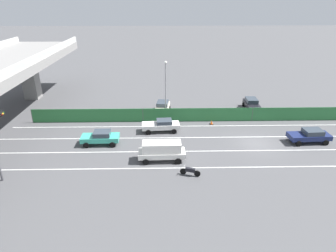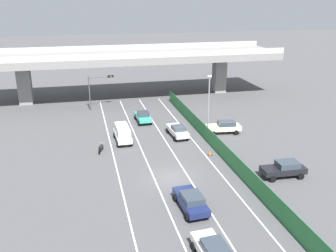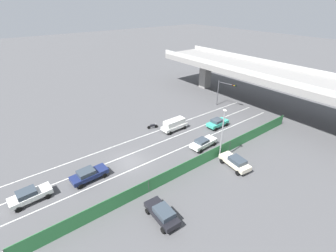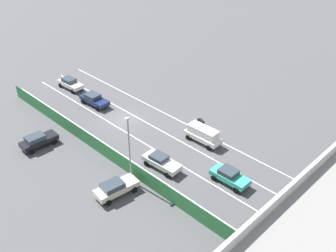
{
  "view_description": "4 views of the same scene",
  "coord_description": "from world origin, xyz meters",
  "px_view_note": "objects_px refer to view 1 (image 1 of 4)",
  "views": [
    {
      "loc": [
        -30.01,
        10.76,
        15.4
      ],
      "look_at": [
        1.77,
        10.09,
        1.49
      ],
      "focal_mm": 31.68,
      "sensor_mm": 36.0,
      "label": 1
    },
    {
      "loc": [
        -8.06,
        -32.2,
        17.14
      ],
      "look_at": [
        2.38,
        11.26,
        1.42
      ],
      "focal_mm": 39.52,
      "sensor_mm": 36.0,
      "label": 2
    },
    {
      "loc": [
        25.85,
        -13.11,
        20.64
      ],
      "look_at": [
        -2.75,
        8.84,
        1.78
      ],
      "focal_mm": 26.17,
      "sensor_mm": 36.0,
      "label": 3
    },
    {
      "loc": [
        27.49,
        35.71,
        27.41
      ],
      "look_at": [
        -1.35,
        7.05,
        1.58
      ],
      "focal_mm": 42.08,
      "sensor_mm": 36.0,
      "label": 4
    }
  ],
  "objects_px": {
    "parked_sedan_cream": "(162,107)",
    "street_lamp": "(166,86)",
    "car_hatchback_white": "(161,125)",
    "traffic_cone": "(212,122)",
    "car_van_white": "(162,150)",
    "parked_sedan_dark": "(252,104)",
    "car_taxi_teal": "(101,137)",
    "car_sedan_navy": "(310,135)",
    "motorcycle": "(190,171)"
  },
  "relations": [
    {
      "from": "parked_sedan_cream",
      "to": "street_lamp",
      "type": "relative_size",
      "value": 0.59
    },
    {
      "from": "car_hatchback_white",
      "to": "traffic_cone",
      "type": "relative_size",
      "value": 8.19
    },
    {
      "from": "car_van_white",
      "to": "parked_sedan_cream",
      "type": "xyz_separation_m",
      "value": [
        13.38,
        -0.12,
        -0.25
      ]
    },
    {
      "from": "car_van_white",
      "to": "parked_sedan_dark",
      "type": "bearing_deg",
      "value": -42.41
    },
    {
      "from": "parked_sedan_dark",
      "to": "street_lamp",
      "type": "xyz_separation_m",
      "value": [
        -3.62,
        12.75,
        3.86
      ]
    },
    {
      "from": "parked_sedan_dark",
      "to": "car_taxi_teal",
      "type": "bearing_deg",
      "value": 118.16
    },
    {
      "from": "car_sedan_navy",
      "to": "parked_sedan_cream",
      "type": "relative_size",
      "value": 1.01
    },
    {
      "from": "car_sedan_navy",
      "to": "car_taxi_teal",
      "type": "height_order",
      "value": "car_sedan_navy"
    },
    {
      "from": "street_lamp",
      "to": "car_van_white",
      "type": "bearing_deg",
      "value": 177.11
    },
    {
      "from": "car_taxi_teal",
      "to": "motorcycle",
      "type": "height_order",
      "value": "car_taxi_teal"
    },
    {
      "from": "car_van_white",
      "to": "car_taxi_teal",
      "type": "distance_m",
      "value": 7.85
    },
    {
      "from": "motorcycle",
      "to": "traffic_cone",
      "type": "xyz_separation_m",
      "value": [
        12.04,
        -3.89,
        -0.19
      ]
    },
    {
      "from": "parked_sedan_cream",
      "to": "traffic_cone",
      "type": "height_order",
      "value": "parked_sedan_cream"
    },
    {
      "from": "car_sedan_navy",
      "to": "parked_sedan_cream",
      "type": "distance_m",
      "value": 19.4
    },
    {
      "from": "car_sedan_navy",
      "to": "traffic_cone",
      "type": "height_order",
      "value": "car_sedan_navy"
    },
    {
      "from": "car_hatchback_white",
      "to": "parked_sedan_cream",
      "type": "relative_size",
      "value": 1.0
    },
    {
      "from": "car_sedan_navy",
      "to": "car_taxi_teal",
      "type": "distance_m",
      "value": 23.84
    },
    {
      "from": "car_hatchback_white",
      "to": "traffic_cone",
      "type": "height_order",
      "value": "car_hatchback_white"
    },
    {
      "from": "parked_sedan_cream",
      "to": "car_sedan_navy",
      "type": "bearing_deg",
      "value": -119.81
    },
    {
      "from": "traffic_cone",
      "to": "motorcycle",
      "type": "bearing_deg",
      "value": 162.07
    },
    {
      "from": "parked_sedan_dark",
      "to": "car_sedan_navy",
      "type": "bearing_deg",
      "value": -161.37
    },
    {
      "from": "street_lamp",
      "to": "traffic_cone",
      "type": "height_order",
      "value": "street_lamp"
    },
    {
      "from": "car_van_white",
      "to": "car_taxi_teal",
      "type": "bearing_deg",
      "value": 61.4
    },
    {
      "from": "parked_sedan_dark",
      "to": "parked_sedan_cream",
      "type": "bearing_deg",
      "value": 95.12
    },
    {
      "from": "car_hatchback_white",
      "to": "car_sedan_navy",
      "type": "xyz_separation_m",
      "value": [
        -3.34,
        -16.98,
        0.02
      ]
    },
    {
      "from": "car_sedan_navy",
      "to": "car_taxi_teal",
      "type": "xyz_separation_m",
      "value": [
        0.02,
        23.84,
        -0.01
      ]
    },
    {
      "from": "car_sedan_navy",
      "to": "parked_sedan_dark",
      "type": "distance_m",
      "value": 11.43
    },
    {
      "from": "car_taxi_teal",
      "to": "parked_sedan_dark",
      "type": "bearing_deg",
      "value": -61.84
    },
    {
      "from": "motorcycle",
      "to": "parked_sedan_dark",
      "type": "bearing_deg",
      "value": -31.42
    },
    {
      "from": "parked_sedan_dark",
      "to": "street_lamp",
      "type": "distance_m",
      "value": 13.8
    },
    {
      "from": "parked_sedan_dark",
      "to": "parked_sedan_cream",
      "type": "relative_size",
      "value": 0.95
    },
    {
      "from": "car_sedan_navy",
      "to": "motorcycle",
      "type": "bearing_deg",
      "value": 114.81
    },
    {
      "from": "parked_sedan_dark",
      "to": "traffic_cone",
      "type": "bearing_deg",
      "value": 128.64
    },
    {
      "from": "car_van_white",
      "to": "traffic_cone",
      "type": "xyz_separation_m",
      "value": [
        9.16,
        -6.55,
        -0.9
      ]
    },
    {
      "from": "motorcycle",
      "to": "street_lamp",
      "type": "xyz_separation_m",
      "value": [
        13.82,
        2.1,
        4.31
      ]
    },
    {
      "from": "car_sedan_navy",
      "to": "motorcycle",
      "type": "relative_size",
      "value": 2.51
    },
    {
      "from": "car_hatchback_white",
      "to": "parked_sedan_cream",
      "type": "height_order",
      "value": "parked_sedan_cream"
    },
    {
      "from": "parked_sedan_dark",
      "to": "parked_sedan_cream",
      "type": "height_order",
      "value": "parked_sedan_dark"
    },
    {
      "from": "parked_sedan_cream",
      "to": "traffic_cone",
      "type": "relative_size",
      "value": 8.19
    },
    {
      "from": "car_hatchback_white",
      "to": "car_sedan_navy",
      "type": "distance_m",
      "value": 17.31
    },
    {
      "from": "car_taxi_teal",
      "to": "parked_sedan_cream",
      "type": "height_order",
      "value": "parked_sedan_cream"
    },
    {
      "from": "car_van_white",
      "to": "parked_sedan_dark",
      "type": "relative_size",
      "value": 1.07
    },
    {
      "from": "car_van_white",
      "to": "car_sedan_navy",
      "type": "distance_m",
      "value": 17.36
    },
    {
      "from": "parked_sedan_dark",
      "to": "traffic_cone",
      "type": "distance_m",
      "value": 8.68
    },
    {
      "from": "car_sedan_navy",
      "to": "parked_sedan_dark",
      "type": "bearing_deg",
      "value": 18.63
    },
    {
      "from": "car_van_white",
      "to": "street_lamp",
      "type": "distance_m",
      "value": 11.54
    },
    {
      "from": "car_hatchback_white",
      "to": "parked_sedan_dark",
      "type": "height_order",
      "value": "parked_sedan_dark"
    },
    {
      "from": "car_hatchback_white",
      "to": "parked_sedan_cream",
      "type": "distance_m",
      "value": 6.3
    },
    {
      "from": "car_hatchback_white",
      "to": "car_sedan_navy",
      "type": "bearing_deg",
      "value": -101.14
    },
    {
      "from": "car_taxi_teal",
      "to": "street_lamp",
      "type": "bearing_deg",
      "value": -45.98
    }
  ]
}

